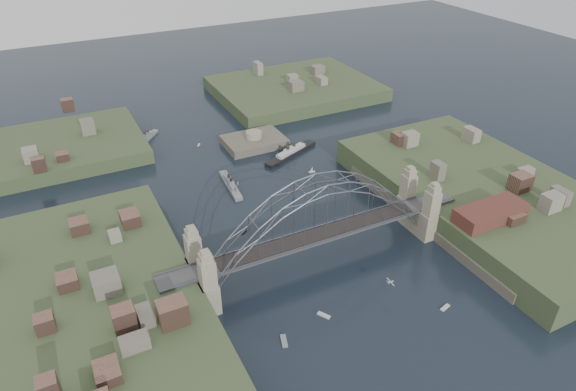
# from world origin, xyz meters

# --- Properties ---
(ground) EXTENTS (500.00, 500.00, 0.00)m
(ground) POSITION_xyz_m (0.00, 0.00, 0.00)
(ground) COLOR black
(ground) RESTS_ON ground
(bridge) EXTENTS (84.00, 13.80, 24.60)m
(bridge) POSITION_xyz_m (0.00, 0.00, 12.32)
(bridge) COLOR #454648
(bridge) RESTS_ON ground
(shore_west) EXTENTS (50.50, 90.00, 12.00)m
(shore_west) POSITION_xyz_m (-57.32, 0.00, 1.97)
(shore_west) COLOR #384929
(shore_west) RESTS_ON ground
(shore_east) EXTENTS (50.50, 90.00, 12.00)m
(shore_east) POSITION_xyz_m (57.32, 0.00, 1.97)
(shore_east) COLOR #384929
(shore_east) RESTS_ON ground
(headland_nw) EXTENTS (60.00, 45.00, 9.00)m
(headland_nw) POSITION_xyz_m (-55.00, 95.00, 0.50)
(headland_nw) COLOR #384929
(headland_nw) RESTS_ON ground
(headland_ne) EXTENTS (70.00, 55.00, 9.50)m
(headland_ne) POSITION_xyz_m (50.00, 110.00, 0.75)
(headland_ne) COLOR #384929
(headland_ne) RESTS_ON ground
(fort_island) EXTENTS (22.00, 16.00, 9.40)m
(fort_island) POSITION_xyz_m (12.00, 70.00, -0.34)
(fort_island) COLOR #534E41
(fort_island) RESTS_ON ground
(wharf_shed) EXTENTS (20.00, 8.00, 4.00)m
(wharf_shed) POSITION_xyz_m (44.00, -14.00, 10.00)
(wharf_shed) COLOR #592D26
(wharf_shed) RESTS_ON shore_east
(finger_pier) EXTENTS (4.00, 22.00, 1.40)m
(finger_pier) POSITION_xyz_m (39.00, -28.00, 0.70)
(finger_pier) COLOR #454648
(finger_pier) RESTS_ON ground
(naval_cruiser_near) EXTENTS (4.05, 18.90, 5.63)m
(naval_cruiser_near) POSITION_xyz_m (-7.12, 45.40, 0.87)
(naval_cruiser_near) COLOR gray
(naval_cruiser_near) RESTS_ON ground
(naval_cruiser_far) EXTENTS (10.82, 12.17, 4.84)m
(naval_cruiser_far) POSITION_xyz_m (-22.71, 92.77, 0.75)
(naval_cruiser_far) COLOR gray
(naval_cruiser_far) RESTS_ON ground
(ocean_liner) EXTENTS (24.08, 12.91, 6.08)m
(ocean_liner) POSITION_xyz_m (20.45, 56.22, 0.94)
(ocean_liner) COLOR black
(ocean_liner) RESTS_ON ground
(aeroplane) EXTENTS (1.64, 3.07, 0.44)m
(aeroplane) POSITION_xyz_m (7.92, -19.54, 4.74)
(aeroplane) COLOR silver
(small_boat_a) EXTENTS (2.16, 1.86, 0.45)m
(small_boat_a) POSITION_xyz_m (-12.88, 20.32, 0.15)
(small_boat_a) COLOR beige
(small_boat_a) RESTS_ON ground
(small_boat_b) EXTENTS (1.56, 1.94, 0.45)m
(small_boat_b) POSITION_xyz_m (7.51, 28.77, 0.15)
(small_boat_b) COLOR beige
(small_boat_b) RESTS_ON ground
(small_boat_c) EXTENTS (2.51, 3.18, 0.45)m
(small_boat_c) POSITION_xyz_m (-8.96, -17.97, 0.15)
(small_boat_c) COLOR beige
(small_boat_c) RESTS_ON ground
(small_boat_d) EXTENTS (2.30, 1.28, 2.38)m
(small_boat_d) POSITION_xyz_m (21.16, 41.88, 0.90)
(small_boat_d) COLOR beige
(small_boat_d) RESTS_ON ground
(small_boat_e) EXTENTS (3.09, 3.31, 0.45)m
(small_boat_e) POSITION_xyz_m (-33.11, 51.08, 0.15)
(small_boat_e) COLOR beige
(small_boat_e) RESTS_ON ground
(small_boat_f) EXTENTS (1.08, 1.47, 1.43)m
(small_boat_f) POSITION_xyz_m (-4.43, 45.82, 0.30)
(small_boat_f) COLOR beige
(small_boat_f) RESTS_ON ground
(small_boat_g) EXTENTS (2.92, 1.60, 0.45)m
(small_boat_g) POSITION_xyz_m (17.61, -28.64, 0.15)
(small_boat_g) COLOR beige
(small_boat_g) RESTS_ON ground
(small_boat_h) EXTENTS (1.62, 2.06, 0.45)m
(small_boat_h) POSITION_xyz_m (-6.71, 79.08, 0.15)
(small_boat_h) COLOR beige
(small_boat_h) RESTS_ON ground
(small_boat_i) EXTENTS (1.31, 2.60, 0.45)m
(small_boat_i) POSITION_xyz_m (34.76, 11.39, 0.15)
(small_boat_i) COLOR beige
(small_boat_i) RESTS_ON ground
(small_boat_j) EXTENTS (2.21, 3.83, 0.45)m
(small_boat_j) POSITION_xyz_m (-20.50, -20.70, 0.15)
(small_boat_j) COLOR beige
(small_boat_j) RESTS_ON ground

